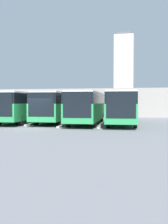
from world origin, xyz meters
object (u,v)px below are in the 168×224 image
bus_0 (122,106)px  bus_1 (87,106)px  bus_2 (57,106)px  bus_3 (23,106)px

bus_0 → bus_1: bearing=-1.8°
bus_2 → bus_3: size_ratio=1.00×
bus_0 → bus_3: size_ratio=1.00×
bus_3 → bus_2: bearing=-171.0°
bus_0 → bus_3: 10.30m
bus_2 → bus_1: bearing=158.8°
bus_1 → bus_3: (6.87, -0.23, 0.00)m
bus_1 → bus_2: bearing=-21.2°
bus_0 → bus_1: size_ratio=1.00×
bus_1 → bus_3: size_ratio=1.00×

